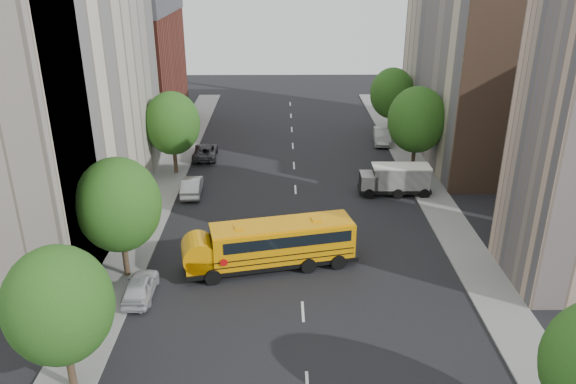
{
  "coord_description": "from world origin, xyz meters",
  "views": [
    {
      "loc": [
        -1.15,
        -34.81,
        18.89
      ],
      "look_at": [
        -0.74,
        2.0,
        3.19
      ],
      "focal_mm": 35.0,
      "sensor_mm": 36.0,
      "label": 1
    }
  ],
  "objects_px": {
    "street_tree_4": "(417,120)",
    "parked_car_4": "(405,180)",
    "parked_car_1": "(192,186)",
    "parked_car_0": "(140,287)",
    "safari_truck": "(395,179)",
    "parked_car_2": "(205,151)",
    "street_tree_5": "(392,93)",
    "street_tree_0": "(59,305)",
    "street_tree_1": "(119,205)",
    "school_bus": "(269,243)",
    "street_tree_2": "(172,123)",
    "parked_car_5": "(382,136)"
  },
  "relations": [
    {
      "from": "street_tree_2",
      "to": "parked_car_0",
      "type": "height_order",
      "value": "street_tree_2"
    },
    {
      "from": "street_tree_0",
      "to": "parked_car_5",
      "type": "height_order",
      "value": "street_tree_0"
    },
    {
      "from": "safari_truck",
      "to": "parked_car_2",
      "type": "xyz_separation_m",
      "value": [
        -17.19,
        9.36,
        -0.66
      ]
    },
    {
      "from": "parked_car_0",
      "to": "parked_car_2",
      "type": "relative_size",
      "value": 0.83
    },
    {
      "from": "street_tree_1",
      "to": "safari_truck",
      "type": "relative_size",
      "value": 1.31
    },
    {
      "from": "street_tree_4",
      "to": "parked_car_0",
      "type": "height_order",
      "value": "street_tree_4"
    },
    {
      "from": "street_tree_1",
      "to": "parked_car_5",
      "type": "distance_m",
      "value": 34.12
    },
    {
      "from": "street_tree_0",
      "to": "parked_car_1",
      "type": "distance_m",
      "value": 23.58
    },
    {
      "from": "street_tree_4",
      "to": "parked_car_1",
      "type": "relative_size",
      "value": 1.83
    },
    {
      "from": "street_tree_0",
      "to": "parked_car_0",
      "type": "bearing_deg",
      "value": 79.61
    },
    {
      "from": "parked_car_1",
      "to": "parked_car_4",
      "type": "relative_size",
      "value": 1.11
    },
    {
      "from": "safari_truck",
      "to": "parked_car_1",
      "type": "height_order",
      "value": "safari_truck"
    },
    {
      "from": "parked_car_4",
      "to": "street_tree_4",
      "type": "bearing_deg",
      "value": 71.07
    },
    {
      "from": "street_tree_4",
      "to": "street_tree_5",
      "type": "xyz_separation_m",
      "value": [
        -0.0,
        12.0,
        -0.37
      ]
    },
    {
      "from": "street_tree_0",
      "to": "street_tree_4",
      "type": "distance_m",
      "value": 35.61
    },
    {
      "from": "school_bus",
      "to": "parked_car_0",
      "type": "relative_size",
      "value": 2.8
    },
    {
      "from": "parked_car_0",
      "to": "parked_car_2",
      "type": "distance_m",
      "value": 24.7
    },
    {
      "from": "parked_car_1",
      "to": "parked_car_0",
      "type": "bearing_deg",
      "value": 84.39
    },
    {
      "from": "street_tree_1",
      "to": "parked_car_1",
      "type": "height_order",
      "value": "street_tree_1"
    },
    {
      "from": "street_tree_0",
      "to": "street_tree_1",
      "type": "xyz_separation_m",
      "value": [
        0.0,
        10.0,
        0.31
      ]
    },
    {
      "from": "school_bus",
      "to": "parked_car_0",
      "type": "xyz_separation_m",
      "value": [
        -7.6,
        -3.35,
        -1.07
      ]
    },
    {
      "from": "safari_truck",
      "to": "parked_car_5",
      "type": "distance_m",
      "value": 13.99
    },
    {
      "from": "street_tree_0",
      "to": "parked_car_4",
      "type": "xyz_separation_m",
      "value": [
        20.6,
        24.5,
        -3.96
      ]
    },
    {
      "from": "street_tree_1",
      "to": "parked_car_1",
      "type": "relative_size",
      "value": 1.78
    },
    {
      "from": "street_tree_4",
      "to": "parked_car_0",
      "type": "relative_size",
      "value": 1.97
    },
    {
      "from": "street_tree_5",
      "to": "street_tree_2",
      "type": "bearing_deg",
      "value": -151.39
    },
    {
      "from": "street_tree_0",
      "to": "street_tree_5",
      "type": "relative_size",
      "value": 0.99
    },
    {
      "from": "parked_car_0",
      "to": "street_tree_5",
      "type": "bearing_deg",
      "value": -123.08
    },
    {
      "from": "school_bus",
      "to": "street_tree_5",
      "type": "bearing_deg",
      "value": 53.3
    },
    {
      "from": "parked_car_0",
      "to": "parked_car_5",
      "type": "bearing_deg",
      "value": -123.89
    },
    {
      "from": "street_tree_4",
      "to": "street_tree_5",
      "type": "height_order",
      "value": "street_tree_4"
    },
    {
      "from": "parked_car_2",
      "to": "parked_car_4",
      "type": "bearing_deg",
      "value": 154.46
    },
    {
      "from": "parked_car_0",
      "to": "street_tree_4",
      "type": "bearing_deg",
      "value": -135.93
    },
    {
      "from": "street_tree_5",
      "to": "parked_car_4",
      "type": "relative_size",
      "value": 1.89
    },
    {
      "from": "parked_car_0",
      "to": "school_bus",
      "type": "bearing_deg",
      "value": -156.82
    },
    {
      "from": "parked_car_0",
      "to": "street_tree_2",
      "type": "bearing_deg",
      "value": -86.67
    },
    {
      "from": "street_tree_0",
      "to": "parked_car_1",
      "type": "relative_size",
      "value": 1.67
    },
    {
      "from": "street_tree_5",
      "to": "parked_car_0",
      "type": "bearing_deg",
      "value": -122.48
    },
    {
      "from": "parked_car_4",
      "to": "parked_car_5",
      "type": "relative_size",
      "value": 0.83
    },
    {
      "from": "street_tree_1",
      "to": "street_tree_4",
      "type": "bearing_deg",
      "value": 39.29
    },
    {
      "from": "safari_truck",
      "to": "parked_car_1",
      "type": "distance_m",
      "value": 17.21
    },
    {
      "from": "street_tree_0",
      "to": "school_bus",
      "type": "height_order",
      "value": "street_tree_0"
    },
    {
      "from": "parked_car_1",
      "to": "parked_car_4",
      "type": "bearing_deg",
      "value": -178.45
    },
    {
      "from": "parked_car_2",
      "to": "school_bus",
      "type": "bearing_deg",
      "value": 105.16
    },
    {
      "from": "street_tree_4",
      "to": "street_tree_0",
      "type": "bearing_deg",
      "value": -128.16
    },
    {
      "from": "street_tree_2",
      "to": "street_tree_4",
      "type": "bearing_deg",
      "value": 0.0
    },
    {
      "from": "street_tree_4",
      "to": "parked_car_2",
      "type": "distance_m",
      "value": 20.73
    },
    {
      "from": "street_tree_4",
      "to": "parked_car_4",
      "type": "relative_size",
      "value": 2.03
    },
    {
      "from": "safari_truck",
      "to": "street_tree_4",
      "type": "bearing_deg",
      "value": 63.53
    },
    {
      "from": "parked_car_4",
      "to": "street_tree_2",
      "type": "bearing_deg",
      "value": 173.23
    }
  ]
}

